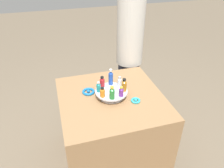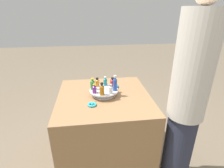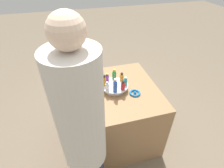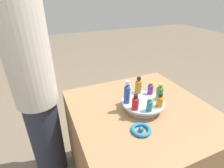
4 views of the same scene
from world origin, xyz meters
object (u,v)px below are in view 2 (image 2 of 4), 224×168
(ribbon_bow_teal, at_px, (92,105))
(display_stand, at_px, (104,92))
(bottle_teal, at_px, (105,81))
(ribbon_bow_blue, at_px, (113,86))
(bottle_clear, at_px, (111,89))
(bottle_purple, at_px, (94,89))
(person_figure, at_px, (187,99))
(bottle_green, at_px, (93,84))
(bottle_blue, at_px, (115,84))
(bottle_orange, at_px, (97,82))
(bottle_red, at_px, (112,83))
(bottle_amber, at_px, (102,89))

(ribbon_bow_teal, bearing_deg, display_stand, -123.81)
(bottle_teal, height_order, ribbon_bow_blue, bottle_teal)
(bottle_clear, bearing_deg, ribbon_bow_teal, 26.15)
(bottle_purple, xyz_separation_m, person_figure, (-0.69, 0.32, 0.02))
(bottle_green, relative_size, ribbon_bow_blue, 1.02)
(bottle_blue, relative_size, ribbon_bow_teal, 1.89)
(bottle_blue, height_order, bottle_clear, bottle_blue)
(bottle_orange, distance_m, bottle_purple, 0.15)
(bottle_teal, xyz_separation_m, ribbon_bow_teal, (0.14, 0.27, -0.09))
(bottle_red, height_order, bottle_teal, bottle_red)
(bottle_red, bearing_deg, bottle_clear, 76.70)
(bottle_red, relative_size, bottle_clear, 1.05)
(bottle_green, xyz_separation_m, bottle_clear, (-0.15, 0.11, -0.01))
(bottle_red, distance_m, bottle_amber, 0.19)
(display_stand, xyz_separation_m, bottle_red, (-0.09, -0.05, 0.07))
(bottle_orange, relative_size, person_figure, 0.05)
(bottle_blue, height_order, person_figure, person_figure)
(ribbon_bow_blue, bearing_deg, bottle_blue, 85.95)
(person_figure, bearing_deg, bottle_orange, -3.26)
(bottle_orange, relative_size, bottle_clear, 0.95)
(bottle_amber, height_order, ribbon_bow_blue, bottle_amber)
(bottle_orange, xyz_separation_m, bottle_purple, (0.03, 0.14, 0.00))
(display_stand, bearing_deg, bottle_teal, -103.30)
(bottle_green, distance_m, person_figure, 0.81)
(bottle_blue, distance_m, bottle_purple, 0.19)
(ribbon_bow_blue, bearing_deg, bottle_orange, 26.15)
(display_stand, height_order, bottle_blue, bottle_blue)
(bottle_blue, distance_m, bottle_teal, 0.15)
(bottle_amber, height_order, person_figure, person_figure)
(bottle_orange, bearing_deg, bottle_amber, 99.20)
(bottle_red, distance_m, bottle_orange, 0.15)
(bottle_amber, bearing_deg, ribbon_bow_teal, 37.77)
(bottle_amber, distance_m, bottle_clear, 0.08)
(bottle_teal, bearing_deg, bottle_clear, 99.20)
(display_stand, xyz_separation_m, bottle_teal, (-0.02, -0.10, 0.06))
(bottle_blue, bearing_deg, bottle_orange, -35.80)
(bottle_amber, xyz_separation_m, ribbon_bow_teal, (0.09, 0.07, -0.10))
(bottle_blue, distance_m, bottle_red, 0.08)
(bottle_purple, relative_size, ribbon_bow_teal, 1.11)
(bottle_teal, bearing_deg, bottle_amber, 76.70)
(bottle_green, distance_m, bottle_clear, 0.19)
(bottle_clear, xyz_separation_m, ribbon_bow_blue, (-0.06, -0.26, -0.09))
(bottle_purple, bearing_deg, bottle_red, -148.30)
(bottle_green, xyz_separation_m, person_figure, (-0.70, 0.40, 0.01))
(bottle_purple, relative_size, bottle_amber, 0.76)
(bottle_orange, xyz_separation_m, bottle_clear, (-0.11, 0.18, 0.00))
(bottle_orange, distance_m, bottle_amber, 0.19)
(bottle_teal, bearing_deg, ribbon_bow_blue, -142.23)
(bottle_blue, relative_size, bottle_purple, 1.70)
(ribbon_bow_blue, relative_size, ribbon_bow_teal, 1.40)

